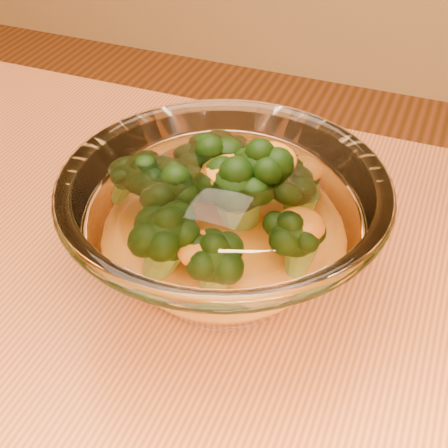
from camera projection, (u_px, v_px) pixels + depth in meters
name	position (u px, v px, depth m)	size (l,w,h in m)	color
glass_bowl	(224.00, 229.00, 0.48)	(0.24, 0.24, 0.11)	white
cheese_sauce	(224.00, 252.00, 0.49)	(0.13, 0.13, 0.04)	#D56011
broccoli_heap	(220.00, 199.00, 0.47)	(0.17, 0.16, 0.09)	black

